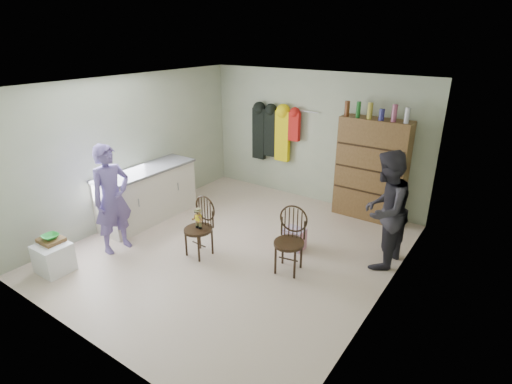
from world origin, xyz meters
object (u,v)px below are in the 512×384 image
Objects in this scene: counter at (148,194)px; dresser at (371,169)px; chair_far at (290,237)px; chair_front at (200,223)px.

dresser is (3.20, 2.30, 0.44)m from counter.
counter is 2.92m from chair_far.
chair_far is at bearing 20.65° from chair_front.
counter is 2.03× the size of chair_front.
dresser reaches higher than chair_front.
chair_far is at bearing -0.02° from counter.
chair_far is (2.92, -0.00, 0.03)m from counter.
counter is 1.97× the size of chair_far.
dresser is at bearing 35.69° from counter.
chair_far reaches higher than chair_front.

